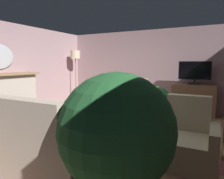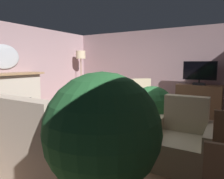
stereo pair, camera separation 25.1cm
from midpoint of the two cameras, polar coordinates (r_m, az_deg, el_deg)
name	(u,v)px [view 2 (the right image)]	position (r m, az deg, el deg)	size (l,w,h in m)	color
ground_plane	(102,136)	(4.40, -1.05, -12.76)	(6.35, 6.60, 0.04)	#936B4C
wall_back	(154,70)	(6.92, 12.55, 5.31)	(6.35, 0.10, 2.55)	gray
wall_left	(13,71)	(6.22, -24.66, 4.63)	(0.10, 6.60, 2.55)	gray
rug_central	(96,138)	(4.26, -2.75, -13.08)	(2.24, 1.71, 0.01)	slate
fireplace	(12,98)	(5.86, -24.61, -2.16)	(0.93, 1.66, 1.25)	#4C4C51
wall_mirror_oval	(4,57)	(6.00, -26.49, 8.08)	(0.06, 0.85, 0.63)	#B2B7BF
tv_cabinet	(198,101)	(6.34, 23.71, -3.03)	(1.18, 0.48, 0.89)	#4A3523
television	(200,72)	(6.20, 24.03, 4.33)	(0.86, 0.20, 0.65)	black
coffee_table	(97,126)	(3.83, -2.17, -9.96)	(0.88, 0.61, 0.40)	brown
tv_remote	(85,123)	(3.83, -5.49, -9.07)	(0.17, 0.05, 0.02)	black
folded_newspaper	(97,125)	(3.72, -2.12, -9.66)	(0.30, 0.22, 0.01)	silver
sofa_floral	(38,147)	(3.05, -17.53, -14.94)	(1.58, 0.95, 1.08)	#C6B29E
armchair_beside_cabinet	(181,143)	(3.35, 20.57, -13.68)	(0.93, 0.88, 0.98)	tan
armchair_near_window	(135,104)	(6.02, 7.46, -3.87)	(1.18, 1.19, 1.07)	tan
potted_plant_small_fern_corner	(102,131)	(2.05, 0.91, -11.48)	(1.15, 1.15, 1.41)	beige
potted_plant_on_hearth_side	(152,110)	(4.09, 12.68, -5.60)	(0.88, 0.88, 1.06)	#3D4C5B
cat	(50,122)	(5.11, -15.39, -8.61)	(0.69, 0.39, 0.23)	#2D2D33
floor_lamp	(81,61)	(7.50, -7.62, 7.88)	(0.33, 0.33, 1.93)	#4C4233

